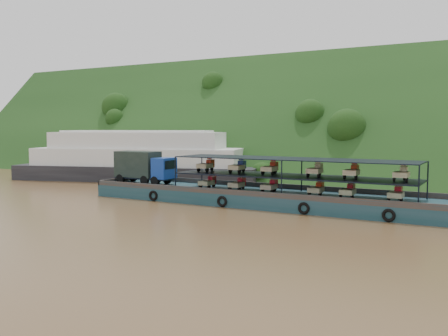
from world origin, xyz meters
The scene contains 4 objects.
ground centered at (0.00, 0.00, 0.00)m, with size 160.00×160.00×0.00m, color brown.
hillside centered at (0.00, 36.00, 0.00)m, with size 140.00×28.00×28.00m, color #183714.
cargo_barge centered at (1.30, 1.39, 1.18)m, with size 35.00×7.18×4.76m.
passenger_ferry centered at (-21.97, 13.39, 3.04)m, with size 35.64×18.33×7.01m.
Camera 1 is at (23.48, -42.01, 7.39)m, focal length 40.00 mm.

